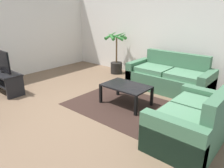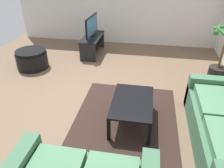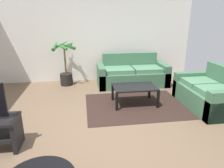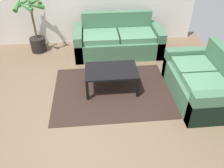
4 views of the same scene
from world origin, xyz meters
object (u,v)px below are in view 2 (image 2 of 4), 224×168
object	(u,v)px
tv	(92,26)
potted_palm	(221,59)
ottoman	(32,59)
tv_stand	(92,42)
coffee_table	(132,104)

from	to	relation	value
tv	potted_palm	xyz separation A→B (m)	(1.04, 3.02, -0.24)
ottoman	potted_palm	bearing A→B (deg)	90.56
tv_stand	potted_palm	size ratio (longest dim) A/B	0.84
tv_stand	coffee_table	xyz separation A→B (m)	(2.68, 1.34, 0.05)
tv_stand	coffee_table	size ratio (longest dim) A/B	1.14
potted_palm	ottoman	bearing A→B (deg)	-89.44
tv_stand	potted_palm	world-z (taller)	potted_palm
coffee_table	ottoman	xyz separation A→B (m)	(-1.60, -2.58, -0.16)
tv	potted_palm	size ratio (longest dim) A/B	0.68
tv_stand	ottoman	distance (m)	1.65
tv	ottoman	distance (m)	1.74
ottoman	coffee_table	bearing A→B (deg)	58.24
coffee_table	ottoman	world-z (taller)	ottoman
coffee_table	ottoman	distance (m)	3.04
potted_palm	tv_stand	bearing A→B (deg)	-108.97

